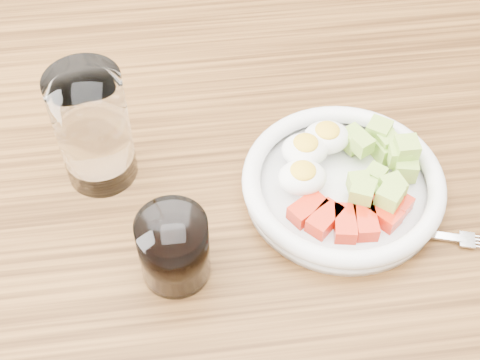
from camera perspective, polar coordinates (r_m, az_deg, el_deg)
name	(u,v)px	position (r m, az deg, el deg)	size (l,w,h in m)	color
dining_table	(249,250)	(0.86, 0.75, -5.95)	(1.50, 0.90, 0.77)	brown
bowl	(343,180)	(0.77, 8.79, -0.02)	(0.23, 0.23, 0.06)	white
fork	(399,230)	(0.77, 13.45, -4.21)	(0.18, 0.07, 0.01)	black
water_glass	(93,129)	(0.76, -12.44, 4.31)	(0.08, 0.08, 0.15)	white
coffee_glass	(174,249)	(0.69, -5.66, -5.84)	(0.07, 0.07, 0.08)	white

